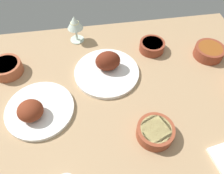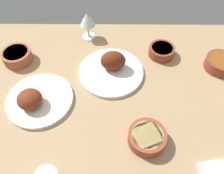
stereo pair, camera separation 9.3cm
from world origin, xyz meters
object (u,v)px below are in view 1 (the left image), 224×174
(plate_near_viewer, at_px, (37,110))
(wine_glass, at_px, (75,24))
(plate_far_side, at_px, (108,68))
(bowl_potatoes, at_px, (7,68))
(bowl_sauce, at_px, (152,46))
(bowl_soup, at_px, (209,51))
(bowl_pasta, at_px, (155,131))

(plate_near_viewer, distance_m, wine_glass, 0.46)
(plate_far_side, height_order, plate_near_viewer, plate_far_side)
(bowl_potatoes, xyz_separation_m, bowl_sauce, (-0.67, -0.04, -0.00))
(plate_far_side, relative_size, bowl_potatoes, 2.16)
(bowl_soup, distance_m, wine_glass, 0.65)
(plate_far_side, xyz_separation_m, bowl_soup, (-0.49, -0.03, 0.00))
(bowl_potatoes, xyz_separation_m, wine_glass, (-0.32, -0.17, 0.07))
(plate_far_side, relative_size, wine_glass, 2.06)
(plate_near_viewer, bearing_deg, wine_glass, -113.55)
(plate_near_viewer, bearing_deg, bowl_soup, -165.78)
(bowl_sauce, height_order, wine_glass, wine_glass)
(plate_near_viewer, distance_m, bowl_soup, 0.81)
(bowl_potatoes, bearing_deg, bowl_sauce, -176.50)
(plate_near_viewer, height_order, wine_glass, wine_glass)
(bowl_pasta, bearing_deg, bowl_potatoes, -35.39)
(plate_near_viewer, xyz_separation_m, bowl_sauce, (-0.53, -0.28, 0.00))
(plate_near_viewer, bearing_deg, bowl_sauce, -152.26)
(bowl_soup, relative_size, wine_glass, 0.97)
(bowl_sauce, xyz_separation_m, wine_glass, (0.36, -0.13, 0.07))
(wine_glass, bearing_deg, bowl_sauce, 159.87)
(bowl_potatoes, relative_size, bowl_sauce, 1.11)
(plate_far_side, xyz_separation_m, plate_near_viewer, (0.30, 0.17, -0.00))
(bowl_pasta, bearing_deg, bowl_soup, -135.14)
(bowl_pasta, bearing_deg, plate_near_viewer, -20.79)
(bowl_sauce, bearing_deg, bowl_potatoes, 3.50)
(plate_far_side, xyz_separation_m, bowl_pasta, (-0.12, 0.33, -0.00))
(plate_near_viewer, xyz_separation_m, bowl_soup, (-0.79, -0.20, 0.01))
(plate_far_side, relative_size, plate_near_viewer, 1.07)
(bowl_soup, bearing_deg, bowl_sauce, -17.70)
(bowl_potatoes, xyz_separation_m, bowl_soup, (-0.93, 0.04, -0.00))
(plate_near_viewer, relative_size, bowl_sauce, 2.24)
(bowl_soup, xyz_separation_m, wine_glass, (0.61, -0.21, 0.07))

